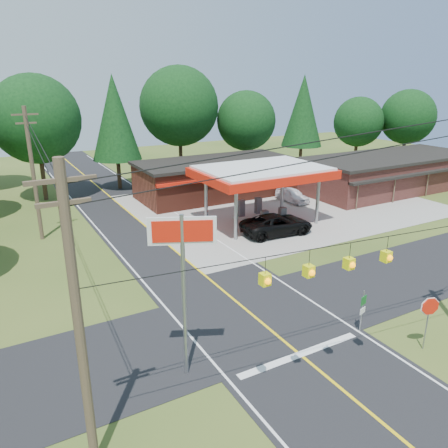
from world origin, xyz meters
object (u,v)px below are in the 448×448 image
gas_canopy (262,174)px  suv_car (277,224)px  big_stop_sign (183,259)px  sedan_car (292,195)px  octagonal_stop_sign (429,310)px

gas_canopy → suv_car: bearing=-99.5°
gas_canopy → big_stop_sign: bearing=-132.5°
suv_car → sedan_car: (6.96, 7.00, -0.12)m
gas_canopy → sedan_car: 8.40m
sedan_car → gas_canopy: bearing=-150.6°
big_stop_sign → octagonal_stop_sign: size_ratio=2.63×
sedan_car → octagonal_stop_sign: (-10.23, -23.01, 1.32)m
big_stop_sign → octagonal_stop_sign: big_stop_sign is taller
gas_canopy → sedan_car: gas_canopy is taller
suv_car → sedan_car: 9.87m
big_stop_sign → gas_canopy: bearing=47.5°
gas_canopy → suv_car: size_ratio=1.81×
sedan_car → octagonal_stop_sign: octagonal_stop_sign is taller
suv_car → sedan_car: bearing=-39.8°
big_stop_sign → suv_car: bearing=42.2°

